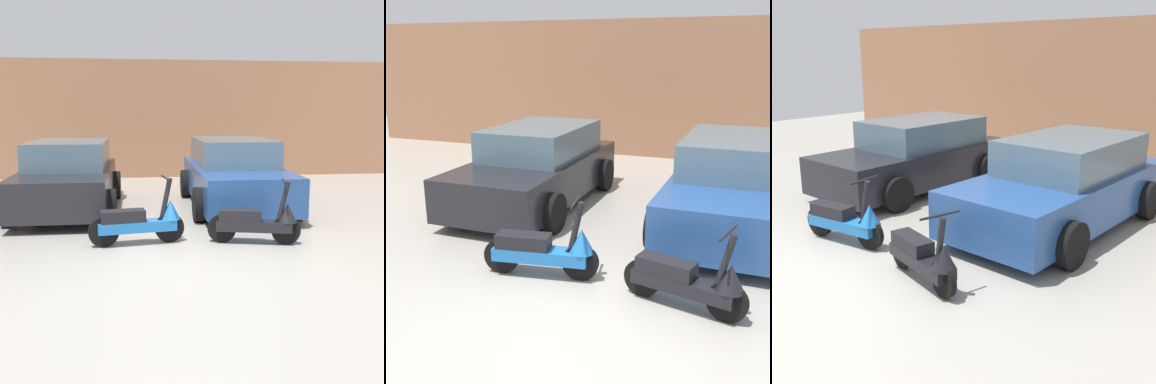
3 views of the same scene
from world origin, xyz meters
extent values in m
plane|color=#9E998E|center=(0.00, 0.00, 0.00)|extent=(28.00, 28.00, 0.00)
cube|color=#9E6B4C|center=(0.00, 8.82, 1.80)|extent=(19.60, 0.12, 3.59)
cylinder|color=black|center=(-0.19, 1.20, 0.23)|extent=(0.47, 0.15, 0.47)
cylinder|color=black|center=(-1.21, 1.05, 0.23)|extent=(0.47, 0.15, 0.47)
cube|color=#1E66B2|center=(-0.70, 1.12, 0.29)|extent=(1.25, 0.46, 0.16)
cube|color=black|center=(-0.92, 1.09, 0.46)|extent=(0.72, 0.37, 0.18)
cylinder|color=black|center=(-0.24, 1.19, 0.70)|extent=(0.22, 0.11, 0.66)
cylinder|color=black|center=(-0.24, 1.19, 1.03)|extent=(0.11, 0.54, 0.03)
cone|color=#1E66B2|center=(-0.17, 1.21, 0.53)|extent=(0.36, 0.36, 0.30)
cylinder|color=black|center=(1.60, 0.83, 0.23)|extent=(0.46, 0.19, 0.45)
cylinder|color=black|center=(0.63, 1.07, 0.23)|extent=(0.46, 0.19, 0.45)
cube|color=black|center=(1.12, 0.95, 0.28)|extent=(1.21, 0.55, 0.16)
cube|color=black|center=(0.91, 1.00, 0.45)|extent=(0.70, 0.42, 0.18)
cylinder|color=black|center=(1.55, 0.84, 0.68)|extent=(0.22, 0.12, 0.64)
cylinder|color=black|center=(1.55, 0.84, 1.00)|extent=(0.16, 0.51, 0.03)
cone|color=black|center=(1.62, 0.83, 0.51)|extent=(0.37, 0.37, 0.29)
cube|color=black|center=(-2.07, 3.94, 0.53)|extent=(1.81, 4.26, 0.71)
cube|color=slate|center=(-2.07, 4.20, 1.16)|extent=(1.58, 2.39, 0.56)
cylinder|color=black|center=(-1.17, 2.62, 0.32)|extent=(0.23, 0.65, 0.65)
cylinder|color=black|center=(-3.00, 2.64, 0.32)|extent=(0.23, 0.65, 0.65)
cylinder|color=black|center=(-1.14, 5.25, 0.32)|extent=(0.23, 0.65, 0.65)
cylinder|color=black|center=(-2.98, 5.27, 0.32)|extent=(0.23, 0.65, 0.65)
cube|color=navy|center=(1.44, 3.86, 0.54)|extent=(1.87, 4.33, 0.72)
cube|color=slate|center=(1.45, 4.11, 1.18)|extent=(1.62, 2.44, 0.56)
cylinder|color=black|center=(2.35, 2.51, 0.33)|extent=(0.24, 0.66, 0.66)
cylinder|color=black|center=(0.49, 2.54, 0.33)|extent=(0.24, 0.66, 0.66)
cylinder|color=black|center=(2.39, 5.17, 0.33)|extent=(0.24, 0.66, 0.66)
cylinder|color=black|center=(0.53, 5.20, 0.33)|extent=(0.24, 0.66, 0.66)
camera|label=1|loc=(-0.77, -6.22, 2.07)|focal=45.00mm
camera|label=2|loc=(1.72, -3.99, 2.77)|focal=45.00mm
camera|label=3|loc=(5.08, -2.90, 2.76)|focal=45.00mm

